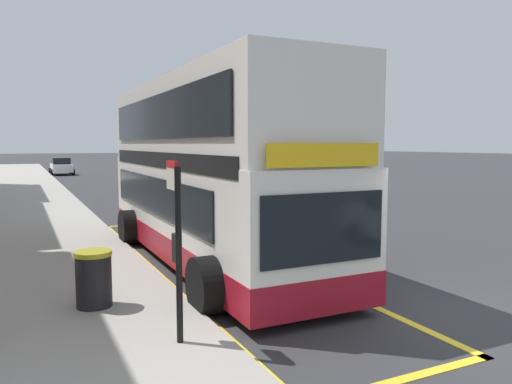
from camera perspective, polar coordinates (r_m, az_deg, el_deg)
ground_plane at (r=38.04m, az=-15.77°, el=1.02°), size 260.00×260.00×0.00m
pavement_near at (r=37.46m, az=-26.37°, el=0.69°), size 6.00×76.00×0.14m
double_decker_bus at (r=12.08m, az=-5.65°, el=1.66°), size 3.22×10.25×4.40m
bus_bay_markings at (r=12.06m, az=-5.05°, el=-8.24°), size 3.05×13.27×0.01m
bus_stop_sign at (r=6.86m, az=-9.19°, el=-4.92°), size 0.09×0.51×2.51m
parked_car_white_far at (r=49.86m, az=-21.69°, el=2.79°), size 2.09×4.20×1.62m
parked_car_silver_across at (r=34.73m, az=-6.34°, el=2.11°), size 2.09×4.20×1.62m
parked_car_black_ahead at (r=55.20m, az=-14.06°, el=3.25°), size 2.09×4.20×1.62m
litter_bin at (r=8.84m, az=-18.34°, el=-9.53°), size 0.62×0.62×0.95m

